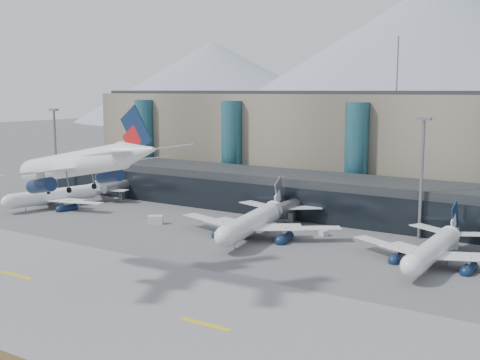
# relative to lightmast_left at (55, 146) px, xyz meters

# --- Properties ---
(ground) EXTENTS (900.00, 900.00, 0.00)m
(ground) POSITION_rel_lightmast_left_xyz_m (80.00, -45.00, -14.42)
(ground) COLOR #515154
(ground) RESTS_ON ground
(runway_strip) EXTENTS (400.00, 40.00, 0.04)m
(runway_strip) POSITION_rel_lightmast_left_xyz_m (80.00, -60.00, -14.40)
(runway_strip) COLOR slate
(runway_strip) RESTS_ON ground
(runway_markings) EXTENTS (128.00, 1.00, 0.02)m
(runway_markings) POSITION_rel_lightmast_left_xyz_m (80.00, -60.00, -14.37)
(runway_markings) COLOR gold
(runway_markings) RESTS_ON ground
(concourse) EXTENTS (170.00, 27.00, 10.00)m
(concourse) POSITION_rel_lightmast_left_xyz_m (79.98, 12.73, -9.45)
(concourse) COLOR black
(concourse) RESTS_ON ground
(terminal_main) EXTENTS (130.00, 30.00, 31.00)m
(terminal_main) POSITION_rel_lightmast_left_xyz_m (55.00, 45.00, 1.03)
(terminal_main) COLOR gray
(terminal_main) RESTS_ON ground
(teal_towers) EXTENTS (116.40, 19.40, 46.00)m
(teal_towers) POSITION_rel_lightmast_left_xyz_m (65.01, 29.01, -0.41)
(teal_towers) COLOR #275F6F
(teal_towers) RESTS_ON ground
(lightmast_left) EXTENTS (3.00, 1.20, 25.60)m
(lightmast_left) POSITION_rel_lightmast_left_xyz_m (0.00, 0.00, 0.00)
(lightmast_left) COLOR slate
(lightmast_left) RESTS_ON ground
(lightmast_mid) EXTENTS (3.00, 1.20, 25.60)m
(lightmast_mid) POSITION_rel_lightmast_left_xyz_m (110.00, 3.00, 0.00)
(lightmast_mid) COLOR slate
(lightmast_mid) RESTS_ON ground
(hero_jet) EXTENTS (34.90, 35.17, 11.38)m
(hero_jet) POSITION_rel_lightmast_left_xyz_m (74.54, -56.48, 6.45)
(hero_jet) COLOR white
(hero_jet) RESTS_ON ground
(jet_parked_left) EXTENTS (33.56, 34.38, 11.06)m
(jet_parked_left) POSITION_rel_lightmast_left_xyz_m (18.56, -12.64, -10.23)
(jet_parked_left) COLOR white
(jet_parked_left) RESTS_ON ground
(jet_parked_mid) EXTENTS (38.14, 38.58, 12.46)m
(jet_parked_mid) POSITION_rel_lightmast_left_xyz_m (79.58, -12.45, -9.70)
(jet_parked_mid) COLOR white
(jet_parked_mid) RESTS_ON ground
(jet_parked_right) EXTENTS (33.95, 32.73, 10.93)m
(jet_parked_right) POSITION_rel_lightmast_left_xyz_m (118.08, -12.99, -10.29)
(jet_parked_right) COLOR white
(jet_parked_right) RESTS_ON ground
(veh_a) EXTENTS (4.03, 3.56, 1.98)m
(veh_a) POSITION_rel_lightmast_left_xyz_m (53.85, -16.83, -13.43)
(veh_a) COLOR silver
(veh_a) RESTS_ON ground
(veh_c) EXTENTS (4.29, 4.20, 2.18)m
(veh_c) POSITION_rel_lightmast_left_xyz_m (77.55, -17.62, -13.33)
(veh_c) COLOR #4D4D52
(veh_c) RESTS_ON ground
(veh_d) EXTENTS (3.50, 2.92, 1.76)m
(veh_d) POSITION_rel_lightmast_left_xyz_m (117.51, -2.04, -13.54)
(veh_d) COLOR silver
(veh_d) RESTS_ON ground
(veh_f) EXTENTS (1.60, 2.95, 1.63)m
(veh_f) POSITION_rel_lightmast_left_xyz_m (14.34, -6.97, -13.60)
(veh_f) COLOR #4D4D52
(veh_f) RESTS_ON ground
(veh_g) EXTENTS (2.38, 2.21, 1.21)m
(veh_g) POSITION_rel_lightmast_left_xyz_m (91.99, -5.87, -13.81)
(veh_g) COLOR silver
(veh_g) RESTS_ON ground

